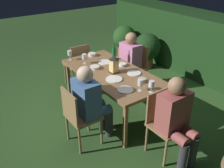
{
  "coord_description": "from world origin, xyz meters",
  "views": [
    {
      "loc": [
        2.85,
        -2.03,
        2.38
      ],
      "look_at": [
        0.0,
        0.0,
        0.52
      ],
      "focal_mm": 39.6,
      "sensor_mm": 36.0,
      "label": 1
    }
  ],
  "objects_px": {
    "person_in_blue": "(91,101)",
    "potted_plant_by_hedge": "(125,39)",
    "chair_side_right_a": "(135,66)",
    "wine_glass_c": "(84,57)",
    "chair_side_left_b": "(78,115)",
    "plate_c": "(114,79)",
    "lantern_centerpiece": "(114,64)",
    "plate_a": "(105,62)",
    "person_in_rust": "(177,118)",
    "bowl_olives": "(92,54)",
    "bowl_bread": "(95,67)",
    "dining_table": "(112,75)",
    "person_in_pink": "(128,60)",
    "chair_head_near": "(78,63)",
    "chair_head_far": "(164,120)",
    "plate_b": "(125,90)",
    "wine_glass_a": "(140,83)",
    "potted_plant_corner": "(147,48)",
    "wine_glass_b": "(70,54)",
    "green_bottle_on_table": "(114,53)",
    "bowl_salad": "(142,80)",
    "bowl_dip": "(123,65)",
    "wine_glass_d": "(152,84)",
    "plate_d": "(134,73)"
  },
  "relations": [
    {
      "from": "dining_table",
      "to": "wine_glass_d",
      "type": "bearing_deg",
      "value": 3.11
    },
    {
      "from": "chair_head_near",
      "to": "wine_glass_a",
      "type": "bearing_deg",
      "value": -1.45
    },
    {
      "from": "person_in_blue",
      "to": "bowl_bread",
      "type": "relative_size",
      "value": 7.59
    },
    {
      "from": "lantern_centerpiece",
      "to": "bowl_dip",
      "type": "distance_m",
      "value": 0.31
    },
    {
      "from": "chair_side_left_b",
      "to": "plate_c",
      "type": "xyz_separation_m",
      "value": [
        -0.16,
        0.7,
        0.26
      ]
    },
    {
      "from": "chair_head_far",
      "to": "person_in_rust",
      "type": "bearing_deg",
      "value": 0.0
    },
    {
      "from": "plate_c",
      "to": "bowl_olives",
      "type": "height_order",
      "value": "bowl_olives"
    },
    {
      "from": "wine_glass_b",
      "to": "chair_side_right_a",
      "type": "bearing_deg",
      "value": 70.47
    },
    {
      "from": "dining_table",
      "to": "chair_side_right_a",
      "type": "bearing_deg",
      "value": 115.77
    },
    {
      "from": "chair_head_far",
      "to": "green_bottle_on_table",
      "type": "distance_m",
      "value": 1.62
    },
    {
      "from": "chair_head_near",
      "to": "potted_plant_corner",
      "type": "height_order",
      "value": "chair_head_near"
    },
    {
      "from": "chair_head_far",
      "to": "plate_d",
      "type": "bearing_deg",
      "value": 164.92
    },
    {
      "from": "person_in_blue",
      "to": "plate_c",
      "type": "bearing_deg",
      "value": 107.44
    },
    {
      "from": "chair_side_right_a",
      "to": "person_in_rust",
      "type": "xyz_separation_m",
      "value": [
        1.74,
        -0.83,
        0.15
      ]
    },
    {
      "from": "wine_glass_a",
      "to": "plate_b",
      "type": "xyz_separation_m",
      "value": [
        -0.13,
        -0.15,
        -0.11
      ]
    },
    {
      "from": "bowl_bread",
      "to": "chair_head_near",
      "type": "bearing_deg",
      "value": 169.88
    },
    {
      "from": "chair_side_left_b",
      "to": "bowl_salad",
      "type": "distance_m",
      "value": 1.03
    },
    {
      "from": "person_in_pink",
      "to": "chair_side_left_b",
      "type": "relative_size",
      "value": 1.32
    },
    {
      "from": "chair_side_right_a",
      "to": "potted_plant_by_hedge",
      "type": "bearing_deg",
      "value": 148.93
    },
    {
      "from": "bowl_olives",
      "to": "bowl_bread",
      "type": "xyz_separation_m",
      "value": [
        0.5,
        -0.25,
        -0.01
      ]
    },
    {
      "from": "wine_glass_a",
      "to": "plate_b",
      "type": "height_order",
      "value": "wine_glass_a"
    },
    {
      "from": "lantern_centerpiece",
      "to": "plate_a",
      "type": "xyz_separation_m",
      "value": [
        -0.4,
        0.1,
        -0.14
      ]
    },
    {
      "from": "lantern_centerpiece",
      "to": "person_in_pink",
      "type": "bearing_deg",
      "value": 125.1
    },
    {
      "from": "chair_side_right_a",
      "to": "bowl_bread",
      "type": "relative_size",
      "value": 5.75
    },
    {
      "from": "plate_a",
      "to": "potted_plant_corner",
      "type": "height_order",
      "value": "potted_plant_corner"
    },
    {
      "from": "lantern_centerpiece",
      "to": "plate_d",
      "type": "bearing_deg",
      "value": 47.21
    },
    {
      "from": "bowl_bread",
      "to": "potted_plant_by_hedge",
      "type": "xyz_separation_m",
      "value": [
        -1.6,
        1.87,
        -0.3
      ]
    },
    {
      "from": "bowl_dip",
      "to": "potted_plant_corner",
      "type": "distance_m",
      "value": 1.74
    },
    {
      "from": "bowl_bread",
      "to": "bowl_dip",
      "type": "relative_size",
      "value": 1.18
    },
    {
      "from": "plate_a",
      "to": "potted_plant_corner",
      "type": "xyz_separation_m",
      "value": [
        -0.66,
        1.6,
        -0.28
      ]
    },
    {
      "from": "wine_glass_d",
      "to": "bowl_salad",
      "type": "distance_m",
      "value": 0.32
    },
    {
      "from": "wine_glass_a",
      "to": "potted_plant_by_hedge",
      "type": "height_order",
      "value": "wine_glass_a"
    },
    {
      "from": "chair_head_far",
      "to": "plate_b",
      "type": "height_order",
      "value": "chair_head_far"
    },
    {
      "from": "plate_a",
      "to": "plate_c",
      "type": "bearing_deg",
      "value": -22.03
    },
    {
      "from": "bowl_salad",
      "to": "bowl_dip",
      "type": "bearing_deg",
      "value": 168.92
    },
    {
      "from": "plate_a",
      "to": "plate_c",
      "type": "relative_size",
      "value": 0.92
    },
    {
      "from": "wine_glass_b",
      "to": "wine_glass_d",
      "type": "relative_size",
      "value": 1.0
    },
    {
      "from": "chair_side_right_a",
      "to": "person_in_pink",
      "type": "xyz_separation_m",
      "value": [
        0.0,
        -0.2,
        0.15
      ]
    },
    {
      "from": "chair_head_near",
      "to": "plate_d",
      "type": "height_order",
      "value": "chair_head_near"
    },
    {
      "from": "person_in_blue",
      "to": "wine_glass_d",
      "type": "bearing_deg",
      "value": 57.84
    },
    {
      "from": "lantern_centerpiece",
      "to": "person_in_rust",
      "type": "bearing_deg",
      "value": -0.27
    },
    {
      "from": "dining_table",
      "to": "bowl_olives",
      "type": "xyz_separation_m",
      "value": [
        -0.75,
        0.09,
        0.08
      ]
    },
    {
      "from": "plate_b",
      "to": "bowl_olives",
      "type": "relative_size",
      "value": 1.62
    },
    {
      "from": "wine_glass_d",
      "to": "person_in_blue",
      "type": "bearing_deg",
      "value": -122.16
    },
    {
      "from": "person_in_blue",
      "to": "potted_plant_by_hedge",
      "type": "bearing_deg",
      "value": 133.89
    },
    {
      "from": "chair_side_right_a",
      "to": "wine_glass_c",
      "type": "relative_size",
      "value": 5.15
    },
    {
      "from": "chair_side_right_a",
      "to": "bowl_olives",
      "type": "relative_size",
      "value": 6.43
    },
    {
      "from": "potted_plant_corner",
      "to": "person_in_blue",
      "type": "bearing_deg",
      "value": -58.73
    },
    {
      "from": "plate_c",
      "to": "bowl_olives",
      "type": "distance_m",
      "value": 1.02
    },
    {
      "from": "plate_b",
      "to": "green_bottle_on_table",
      "type": "bearing_deg",
      "value": 152.08
    }
  ]
}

